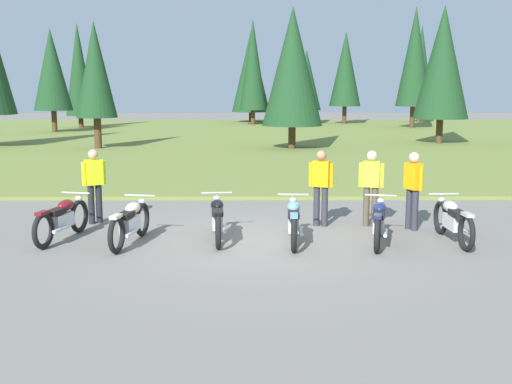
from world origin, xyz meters
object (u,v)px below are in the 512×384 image
motorcycle_black (217,219)px  rider_in_hivis_vest (321,183)px  rider_with_back_turned (413,186)px  rider_near_row_end (94,182)px  motorcycle_navy (379,222)px  rider_checking_bike (371,184)px  motorcycle_cream (130,222)px  motorcycle_silver (453,220)px  motorcycle_sky_blue (293,221)px  motorcycle_maroon (62,219)px

motorcycle_black → rider_in_hivis_vest: 2.60m
rider_with_back_turned → rider_near_row_end: bearing=174.5°
motorcycle_navy → rider_checking_bike: size_ratio=1.24×
rider_in_hivis_vest → motorcycle_cream: bearing=-157.4°
rider_near_row_end → rider_with_back_turned: bearing=-5.5°
motorcycle_silver → motorcycle_sky_blue: bearing=-178.9°
motorcycle_sky_blue → rider_checking_bike: 2.38m
motorcycle_silver → rider_near_row_end: (-7.47, 1.76, 0.51)m
motorcycle_maroon → motorcycle_sky_blue: bearing=-3.2°
rider_checking_bike → motorcycle_silver: bearing=-46.4°
motorcycle_navy → motorcycle_silver: (1.49, 0.14, 0.00)m
motorcycle_black → motorcycle_sky_blue: 1.52m
motorcycle_navy → rider_in_hivis_vest: 1.94m
motorcycle_sky_blue → motorcycle_maroon: bearing=176.8°
motorcycle_maroon → rider_with_back_turned: rider_with_back_turned is taller
motorcycle_maroon → rider_checking_bike: (6.37, 1.23, 0.51)m
motorcycle_silver → rider_checking_bike: bearing=133.6°
motorcycle_sky_blue → rider_with_back_turned: (2.61, 1.15, 0.51)m
motorcycle_black → motorcycle_navy: size_ratio=1.02×
motorcycle_silver → rider_checking_bike: size_ratio=1.26×
motorcycle_sky_blue → motorcycle_navy: bearing=-2.9°
motorcycle_navy → rider_with_back_turned: bearing=52.2°
motorcycle_navy → rider_checking_bike: rider_checking_bike is taller
motorcycle_black → rider_checking_bike: (3.29, 1.25, 0.51)m
rider_in_hivis_vest → rider_checking_bike: bearing=-2.3°
motorcycle_maroon → motorcycle_silver: size_ratio=0.99×
motorcycle_black → rider_checking_bike: rider_checking_bike is taller
motorcycle_maroon → motorcycle_black: 3.09m
rider_with_back_turned → rider_in_hivis_vest: (-1.92, 0.38, 0.00)m
motorcycle_maroon → motorcycle_sky_blue: same height
motorcycle_navy → rider_with_back_turned: (0.96, 1.23, 0.51)m
motorcycle_black → motorcycle_cream: bearing=-169.3°
rider_near_row_end → motorcycle_cream: bearing=-58.8°
motorcycle_cream → motorcycle_silver: (6.31, 0.14, 0.00)m
motorcycle_cream → motorcycle_sky_blue: size_ratio=0.99×
motorcycle_silver → motorcycle_black: bearing=177.9°
rider_checking_bike → motorcycle_cream: bearing=-162.5°
motorcycle_black → rider_in_hivis_vest: bearing=30.5°
motorcycle_cream → rider_checking_bike: rider_checking_bike is taller
motorcycle_maroon → motorcycle_silver: bearing=-1.4°
rider_near_row_end → rider_in_hivis_vest: size_ratio=1.00×
rider_in_hivis_vest → rider_with_back_turned: bearing=-11.2°
rider_checking_bike → motorcycle_maroon: bearing=-169.1°
rider_with_back_turned → motorcycle_silver: bearing=-64.0°
motorcycle_navy → rider_with_back_turned: rider_with_back_turned is taller
motorcycle_cream → motorcycle_maroon: bearing=166.6°
motorcycle_navy → rider_near_row_end: size_ratio=1.24×
motorcycle_navy → motorcycle_silver: size_ratio=0.98×
motorcycle_maroon → motorcycle_silver: (7.73, -0.19, 0.00)m
motorcycle_sky_blue → motorcycle_black: bearing=171.1°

